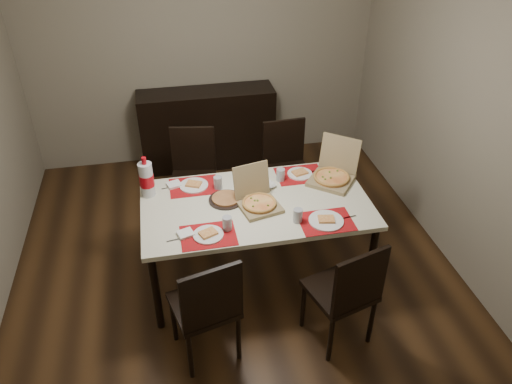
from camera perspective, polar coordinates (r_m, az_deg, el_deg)
The scene contains 18 objects.
ground at distance 4.54m, azimuth -2.54°, elevation -8.01°, with size 3.80×4.00×0.02m, color #3E2613.
room_walls at distance 4.01m, azimuth -4.21°, elevation 15.15°, with size 3.84×4.02×2.62m.
sideboard at distance 5.75m, azimuth -5.54°, elevation 7.25°, with size 1.50×0.40×0.90m, color black.
dining_table at distance 3.99m, azimuth -0.00°, elevation -1.98°, with size 1.80×1.00×0.75m.
chair_near_left at distance 3.46m, azimuth -5.63°, elevation -12.86°, with size 0.51×0.51×0.93m.
chair_near_right at distance 3.60m, azimuth 10.31°, elevation -11.06°, with size 0.52×0.52×0.93m.
chair_far_left at distance 4.82m, azimuth -7.16°, elevation 2.30°, with size 0.49×0.49×0.93m.
chair_far_right at distance 4.92m, azimuth 3.49°, elevation 3.24°, with size 0.44×0.44×0.93m.
setting_near_left at distance 3.63m, azimuth -5.20°, elevation -4.53°, with size 0.50×0.30×0.11m.
setting_near_right at distance 3.76m, azimuth 7.19°, elevation -3.12°, with size 0.49×0.30×0.11m.
setting_far_left at distance 4.15m, azimuth -6.68°, elevation 0.83°, with size 0.50×0.30×0.11m.
setting_far_right at distance 4.27m, azimuth 4.38°, elevation 2.05°, with size 0.47×0.30×0.11m.
napkin_loose at distance 3.94m, azimuth 1.09°, elevation -1.16°, with size 0.12×0.11×0.02m, color white.
pizza_box_center at distance 3.88m, azimuth 0.19°, elevation -0.93°, with size 0.37×0.39×0.30m.
pizza_box_right at distance 4.24m, azimuth 8.78°, elevation 2.00°, with size 0.50×0.50×0.34m.
faina_plate at distance 3.97m, azimuth -3.45°, elevation -0.82°, with size 0.28×0.28×0.03m.
dip_bowl at distance 4.12m, azimuth 1.46°, elevation 0.73°, with size 0.11×0.11×0.03m, color white.
soda_bottle at distance 4.05m, azimuth -12.39°, elevation 1.41°, with size 0.12×0.12×0.35m.
Camera 1 is at (-0.47, -3.34, 3.03)m, focal length 35.00 mm.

